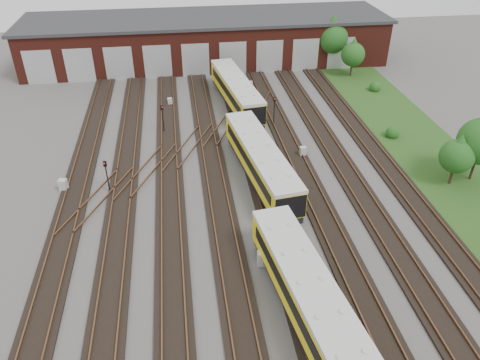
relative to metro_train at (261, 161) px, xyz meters
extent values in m
plane|color=#484643|center=(-2.00, -7.31, -1.87)|extent=(120.00, 120.00, 0.00)
cube|color=black|center=(-16.00, -7.31, -1.78)|extent=(2.40, 70.00, 0.18)
cube|color=brown|center=(-16.72, -7.31, -1.62)|extent=(0.10, 70.00, 0.15)
cube|color=brown|center=(-15.28, -7.31, -1.62)|extent=(0.10, 70.00, 0.15)
cube|color=black|center=(-12.00, -7.31, -1.78)|extent=(2.40, 70.00, 0.18)
cube|color=brown|center=(-12.72, -7.31, -1.62)|extent=(0.10, 70.00, 0.15)
cube|color=brown|center=(-11.28, -7.31, -1.62)|extent=(0.10, 70.00, 0.15)
cube|color=black|center=(-8.00, -7.31, -1.78)|extent=(2.40, 70.00, 0.18)
cube|color=brown|center=(-8.72, -7.31, -1.62)|extent=(0.10, 70.00, 0.15)
cube|color=brown|center=(-7.28, -7.31, -1.62)|extent=(0.10, 70.00, 0.15)
cube|color=black|center=(-4.00, -7.31, -1.78)|extent=(2.40, 70.00, 0.18)
cube|color=brown|center=(-4.72, -7.31, -1.62)|extent=(0.10, 70.00, 0.15)
cube|color=brown|center=(-3.28, -7.31, -1.62)|extent=(0.10, 70.00, 0.15)
cube|color=black|center=(0.00, -7.31, -1.78)|extent=(2.40, 70.00, 0.18)
cube|color=brown|center=(-0.72, -7.31, -1.62)|extent=(0.10, 70.00, 0.15)
cube|color=brown|center=(0.72, -7.31, -1.62)|extent=(0.10, 70.00, 0.15)
cube|color=black|center=(4.00, -7.31, -1.78)|extent=(2.40, 70.00, 0.18)
cube|color=brown|center=(3.28, -7.31, -1.62)|extent=(0.10, 70.00, 0.15)
cube|color=brown|center=(4.72, -7.31, -1.62)|extent=(0.10, 70.00, 0.15)
cube|color=black|center=(8.00, -7.31, -1.78)|extent=(2.40, 70.00, 0.18)
cube|color=brown|center=(7.28, -7.31, -1.62)|extent=(0.10, 70.00, 0.15)
cube|color=brown|center=(8.72, -7.31, -1.62)|extent=(0.10, 70.00, 0.15)
cube|color=black|center=(12.00, -7.31, -1.78)|extent=(2.40, 70.00, 0.18)
cube|color=brown|center=(11.28, -7.31, -1.62)|extent=(0.10, 70.00, 0.15)
cube|color=brown|center=(12.72, -7.31, -1.62)|extent=(0.10, 70.00, 0.15)
cube|color=brown|center=(-10.00, 2.69, -1.62)|extent=(5.40, 9.62, 0.15)
cube|color=brown|center=(-6.00, 6.69, -1.62)|extent=(5.40, 9.62, 0.15)
cube|color=brown|center=(-2.00, 10.69, -1.62)|extent=(5.40, 9.62, 0.15)
cube|color=brown|center=(-14.00, -1.31, -1.62)|extent=(5.40, 9.62, 0.15)
cube|color=brown|center=(2.00, 14.69, -1.62)|extent=(5.40, 9.62, 0.15)
cube|color=#571E15|center=(-2.00, 32.69, 1.13)|extent=(50.00, 12.00, 6.00)
cube|color=#2F2F31|center=(-2.00, 32.69, 4.28)|extent=(51.00, 12.50, 0.40)
cube|color=#AEB0B3|center=(-24.00, 26.67, 0.33)|extent=(3.60, 0.12, 4.40)
cube|color=#AEB0B3|center=(-19.00, 26.67, 0.33)|extent=(3.60, 0.12, 4.40)
cube|color=#AEB0B3|center=(-14.00, 26.67, 0.33)|extent=(3.60, 0.12, 4.40)
cube|color=#AEB0B3|center=(-9.00, 26.67, 0.33)|extent=(3.60, 0.12, 4.40)
cube|color=#AEB0B3|center=(-4.00, 26.67, 0.33)|extent=(3.60, 0.12, 4.40)
cube|color=#AEB0B3|center=(1.00, 26.67, 0.33)|extent=(3.60, 0.12, 4.40)
cube|color=#AEB0B3|center=(6.00, 26.67, 0.33)|extent=(3.60, 0.12, 4.40)
cube|color=#AEB0B3|center=(11.00, 26.67, 0.33)|extent=(3.60, 0.12, 4.40)
cube|color=#AEB0B3|center=(16.00, 26.67, 0.33)|extent=(3.60, 0.12, 4.40)
cube|color=#214617|center=(17.00, 2.69, -1.85)|extent=(8.00, 55.00, 0.05)
cube|color=black|center=(0.00, -16.00, -1.25)|extent=(4.12, 14.73, 0.58)
cube|color=yellow|center=(0.00, -16.00, 0.11)|extent=(4.41, 14.77, 2.14)
cube|color=silver|center=(0.00, -16.00, 1.32)|extent=(4.50, 14.78, 0.29)
cube|color=black|center=(-1.27, -16.17, 0.35)|extent=(1.73, 12.72, 0.83)
cube|color=black|center=(1.27, -15.83, 0.35)|extent=(1.73, 12.72, 0.83)
cube|color=black|center=(0.00, 0.00, -1.25)|extent=(4.12, 14.73, 0.58)
cube|color=yellow|center=(0.00, 0.00, 0.11)|extent=(4.41, 14.77, 2.14)
cube|color=silver|center=(0.00, 0.00, 1.32)|extent=(4.50, 14.78, 0.29)
cube|color=black|center=(-1.27, -0.17, 0.35)|extent=(1.73, 12.72, 0.83)
cube|color=black|center=(1.27, 0.17, 0.35)|extent=(1.73, 12.72, 0.83)
cube|color=black|center=(0.00, 16.00, -1.25)|extent=(4.12, 14.73, 0.58)
cube|color=yellow|center=(0.00, 16.00, 0.11)|extent=(4.41, 14.77, 2.14)
cube|color=silver|center=(0.00, 16.00, 1.32)|extent=(4.50, 14.78, 0.29)
cube|color=black|center=(-1.27, 15.83, 0.35)|extent=(1.73, 12.72, 0.83)
cube|color=black|center=(1.27, 16.17, 0.35)|extent=(1.73, 12.72, 0.83)
cylinder|color=black|center=(-13.13, -0.05, -0.62)|extent=(0.10, 0.10, 2.50)
cube|color=black|center=(-13.13, -0.05, 0.88)|extent=(0.29, 0.23, 0.51)
sphere|color=red|center=(-13.13, -0.15, 0.99)|extent=(0.12, 0.12, 0.12)
cylinder|color=black|center=(-8.44, 10.46, -0.60)|extent=(0.10, 0.10, 2.55)
cube|color=black|center=(-8.44, 10.46, 0.94)|extent=(0.30, 0.24, 0.52)
sphere|color=red|center=(-8.44, 10.35, 1.04)|extent=(0.12, 0.12, 0.12)
cylinder|color=black|center=(3.37, 10.61, -0.51)|extent=(0.10, 0.10, 2.72)
cube|color=black|center=(3.37, 10.61, 1.09)|extent=(0.25, 0.16, 0.49)
sphere|color=red|center=(3.37, 10.51, 1.19)|extent=(0.12, 0.12, 0.12)
cylinder|color=black|center=(-0.13, -2.09, -0.74)|extent=(0.09, 0.09, 2.26)
cube|color=black|center=(-0.13, -2.09, 0.62)|extent=(0.25, 0.17, 0.47)
sphere|color=red|center=(-0.13, -2.19, 0.72)|extent=(0.11, 0.11, 0.11)
cube|color=#B8BCBD|center=(-17.00, 0.63, -1.32)|extent=(0.77, 0.69, 1.11)
cube|color=#B8BCBD|center=(-7.69, 17.50, -1.44)|extent=(0.58, 0.51, 0.87)
cube|color=#B8BCBD|center=(-1.83, -10.75, -1.32)|extent=(0.70, 0.60, 1.10)
cube|color=#B8BCBD|center=(2.40, 20.87, -1.33)|extent=(0.65, 0.55, 1.08)
cube|color=#B8BCBD|center=(4.76, 3.53, -1.37)|extent=(0.65, 0.56, 0.99)
cylinder|color=#362418|center=(14.91, 27.69, -0.75)|extent=(0.27, 0.27, 2.25)
sphere|color=#184614|center=(14.91, 27.69, 2.25)|extent=(4.38, 4.38, 4.38)
cone|color=#184614|center=(14.91, 27.69, 3.82)|extent=(3.75, 3.75, 3.13)
cylinder|color=#362418|center=(16.66, 23.77, -1.07)|extent=(0.23, 0.23, 1.61)
sphere|color=#184614|center=(16.66, 23.77, 1.07)|extent=(3.12, 3.12, 3.12)
cone|color=#184614|center=(16.66, 23.77, 2.19)|extent=(2.68, 2.68, 2.23)
cylinder|color=#362418|center=(18.52, -2.58, -0.83)|extent=(0.23, 0.23, 2.08)
cylinder|color=#362418|center=(16.33, -3.00, -1.12)|extent=(0.26, 0.26, 1.51)
sphere|color=#184614|center=(16.33, -3.00, 0.90)|extent=(2.94, 2.94, 2.94)
cone|color=#184614|center=(16.33, -3.00, 1.95)|extent=(2.52, 2.52, 2.10)
sphere|color=#184614|center=(14.94, 6.06, -1.18)|extent=(1.38, 1.38, 1.38)
sphere|color=#184614|center=(17.92, 18.24, -1.17)|extent=(1.40, 1.40, 1.40)
camera|label=1|loc=(-6.73, -34.38, 20.77)|focal=35.00mm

